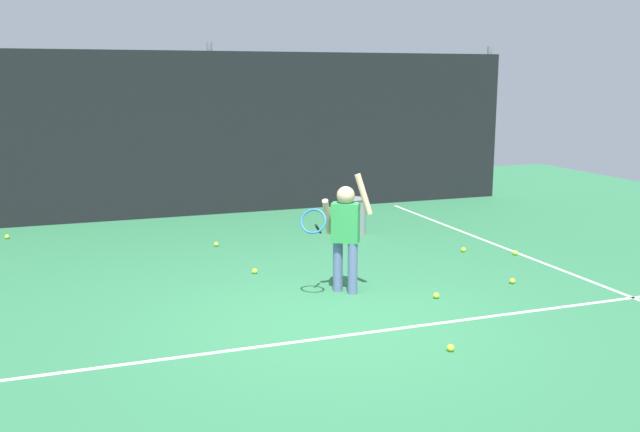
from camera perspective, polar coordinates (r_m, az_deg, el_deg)
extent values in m
plane|color=#2D7247|center=(7.16, 1.00, -8.27)|extent=(20.00, 20.00, 0.00)
cube|color=white|center=(6.74, 2.48, -9.53)|extent=(9.00, 0.05, 0.00)
cube|color=white|center=(9.60, 17.83, -3.74)|extent=(0.05, 9.00, 0.00)
cube|color=black|center=(12.44, -8.64, 6.54)|extent=(11.35, 0.08, 2.81)
cylinder|color=slate|center=(12.49, -8.71, 6.90)|extent=(0.09, 0.09, 2.96)
cylinder|color=slate|center=(14.60, 13.26, 7.33)|extent=(0.09, 0.09, 2.96)
cylinder|color=slate|center=(7.97, 1.45, -4.05)|extent=(0.11, 0.11, 0.58)
cylinder|color=slate|center=(7.89, 2.65, -4.23)|extent=(0.11, 0.11, 0.58)
cube|color=green|center=(7.81, 2.07, -0.53)|extent=(0.34, 0.30, 0.44)
sphere|color=tan|center=(7.75, 2.09, 1.68)|extent=(0.20, 0.20, 0.20)
cylinder|color=tan|center=(7.74, 3.53, 1.76)|extent=(0.21, 0.17, 0.46)
cylinder|color=tan|center=(7.78, 0.59, -0.06)|extent=(0.21, 0.28, 0.43)
cylinder|color=black|center=(7.70, -0.16, -1.05)|extent=(0.15, 0.22, 0.15)
torus|color=#2666B2|center=(7.47, -0.54, -0.42)|extent=(0.33, 0.29, 0.26)
cylinder|color=gray|center=(10.85, 2.78, -0.04)|extent=(0.36, 0.36, 0.55)
torus|color=#595B60|center=(10.80, 2.79, 1.39)|extent=(0.38, 0.38, 0.02)
sphere|color=#CCE033|center=(8.76, -5.28, -4.45)|extent=(0.07, 0.07, 0.07)
sphere|color=#CCE033|center=(9.97, 15.46, -2.88)|extent=(0.07, 0.07, 0.07)
sphere|color=#CCE033|center=(9.98, 11.48, -2.68)|extent=(0.07, 0.07, 0.07)
sphere|color=#CCE033|center=(7.88, 9.34, -6.34)|extent=(0.07, 0.07, 0.07)
sphere|color=#CCE033|center=(6.45, 10.47, -10.40)|extent=(0.07, 0.07, 0.07)
sphere|color=#CCE033|center=(10.21, -8.35, -2.26)|extent=(0.07, 0.07, 0.07)
sphere|color=#CCE033|center=(8.61, 15.23, -5.07)|extent=(0.07, 0.07, 0.07)
sphere|color=#CCE033|center=(11.55, -23.90, -1.54)|extent=(0.07, 0.07, 0.07)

